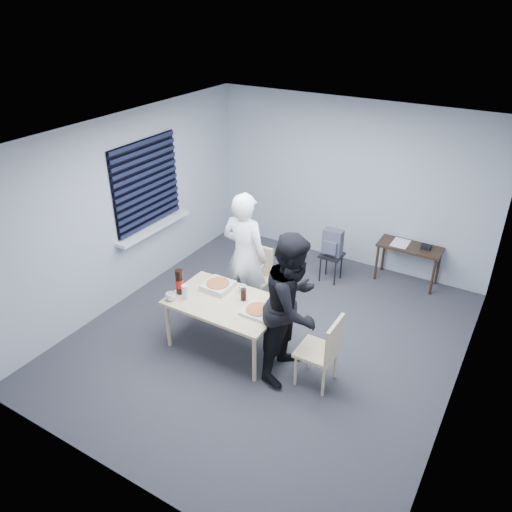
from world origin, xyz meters
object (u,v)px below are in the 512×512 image
Objects in this scene: chair_right at (324,348)px; backpack at (332,243)px; dining_table at (226,305)px; soda_bottle at (180,282)px; side_table at (409,251)px; mug_b at (242,288)px; mug_a at (171,297)px; stool at (331,260)px; person_black at (293,306)px; chair_far at (255,273)px; person_white at (245,256)px.

chair_right reaches higher than backpack.
chair_right is (1.31, -0.03, -0.09)m from dining_table.
backpack is 2.51m from soda_bottle.
mug_b is (-1.42, -2.40, 0.18)m from side_table.
dining_table is at bearing 28.73° from mug_a.
stool is 2.56m from soda_bottle.
person_black is 5.49× the size of soda_bottle.
chair_far is 2.37m from side_table.
mug_b is (-0.42, -1.86, 0.37)m from stool.
chair_right is 2.71m from side_table.
chair_far is at bearing 47.95° from person_black.
person_black is 1.52m from mug_a.
soda_bottle is (-1.47, -0.16, -0.07)m from person_black.
mug_a is (-0.41, -1.30, 0.20)m from chair_far.
side_table is 3.51m from soda_bottle.
person_white is at bearing -130.57° from side_table.
chair_far is 0.76m from mug_b.
backpack is at bearing 111.26° from chair_right.
person_black reaches higher than chair_right.
person_black is at bearing -42.05° from chair_far.
chair_far is at bearing 108.05° from mug_b.
person_white reaches higher than stool.
chair_far and chair_right have the same top height.
chair_right reaches higher than stool.
backpack is 2.67m from mug_a.
person_black is 4.41× the size of backpack.
side_table is at bearing 28.31° from stool.
stool is 1.39× the size of soda_bottle.
mug_b is 0.77m from soda_bottle.
person_white is 17.70× the size of mug_b.
chair_far is at bearing -133.02° from backpack.
mug_a is (-1.89, -0.29, 0.20)m from chair_right.
soda_bottle is at bearing -176.64° from chair_right.
side_table is (1.65, 1.71, 0.02)m from chair_far.
mug_a is at bearing -124.50° from side_table.
mug_a reaches higher than dining_table.
soda_bottle reaches higher than chair_right.
side_table is 7.49× the size of mug_a.
person_white is at bearing 153.08° from chair_right.
dining_table is 11.10× the size of mug_a.
soda_bottle is at bearing 96.24° from person_black.
mug_a is at bearing -136.87° from mug_b.
backpack reaches higher than mug_b.
stool is 0.31m from backpack.
backpack is (0.64, 1.15, 0.13)m from chair_far.
person_black is 2.75m from side_table.
stool is 2.70m from mug_a.
chair_far is at bearing 145.92° from chair_right.
stool is at bearing 77.39° from mug_b.
chair_far is at bearing 69.68° from soda_bottle.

